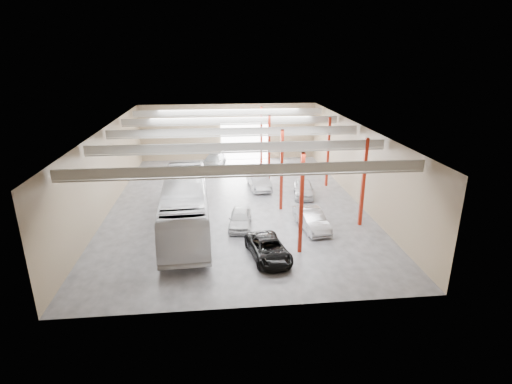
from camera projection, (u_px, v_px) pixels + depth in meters
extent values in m
cube|color=#47464C|center=(236.00, 202.00, 36.48)|extent=(22.00, 32.00, 0.01)
cube|color=#B5B5B0|center=(235.00, 126.00, 34.18)|extent=(22.00, 32.00, 0.12)
cube|color=#7B6B4D|center=(229.00, 132.00, 50.36)|extent=(22.00, 0.12, 7.00)
cube|color=#7B6B4D|center=(253.00, 249.00, 20.30)|extent=(22.00, 0.12, 7.00)
cube|color=#7B6B4D|center=(108.00, 169.00, 34.26)|extent=(0.12, 32.00, 7.00)
cube|color=#7B6B4D|center=(356.00, 162.00, 36.39)|extent=(0.12, 32.00, 7.00)
cube|color=white|center=(245.00, 140.00, 50.74)|extent=(6.00, 0.20, 5.00)
cube|color=maroon|center=(301.00, 204.00, 26.30)|extent=(0.25, 0.25, 7.00)
cube|color=maroon|center=(282.00, 171.00, 33.82)|extent=(0.25, 0.25, 7.00)
cube|color=maroon|center=(269.00, 149.00, 41.33)|extent=(0.25, 0.25, 7.00)
cube|color=maroon|center=(261.00, 136.00, 47.91)|extent=(0.25, 0.25, 7.00)
cube|color=maroon|center=(363.00, 183.00, 30.61)|extent=(0.25, 0.25, 7.00)
cube|color=maroon|center=(328.00, 152.00, 40.01)|extent=(0.25, 0.25, 7.00)
cube|color=#B3B3AE|center=(246.00, 170.00, 23.05)|extent=(21.60, 0.15, 0.60)
cube|color=#B3B3AE|center=(246.00, 176.00, 23.18)|extent=(21.60, 0.10, 0.10)
cube|color=#B3B3AE|center=(239.00, 147.00, 28.69)|extent=(21.60, 0.15, 0.60)
cube|color=#B3B3AE|center=(239.00, 152.00, 28.82)|extent=(21.60, 0.10, 0.10)
cube|color=#B3B3AE|center=(235.00, 131.00, 34.32)|extent=(21.60, 0.15, 0.60)
cube|color=#B3B3AE|center=(235.00, 136.00, 34.46)|extent=(21.60, 0.10, 0.10)
cube|color=#B3B3AE|center=(232.00, 120.00, 39.96)|extent=(21.60, 0.15, 0.60)
cube|color=#B3B3AE|center=(232.00, 124.00, 40.09)|extent=(21.60, 0.10, 0.10)
cube|color=#B3B3AE|center=(229.00, 112.00, 45.60)|extent=(21.60, 0.15, 0.60)
cube|color=#B3B3AE|center=(229.00, 116.00, 45.73)|extent=(21.60, 0.10, 0.10)
imported|color=silver|center=(185.00, 205.00, 30.44)|extent=(3.95, 14.18, 3.91)
imported|color=black|center=(268.00, 249.00, 26.39)|extent=(3.04, 5.19, 1.36)
imported|color=silver|center=(240.00, 219.00, 31.12)|extent=(2.20, 4.35, 1.42)
imported|color=#A0A1A5|center=(259.00, 180.00, 40.17)|extent=(2.22, 5.33, 1.71)
imported|color=slate|center=(214.00, 161.00, 47.30)|extent=(3.43, 5.81, 1.58)
imported|color=#A2A1A6|center=(312.00, 219.00, 30.82)|extent=(2.22, 4.84, 1.54)
imported|color=silver|center=(304.00, 188.00, 37.96)|extent=(2.41, 4.59, 1.49)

